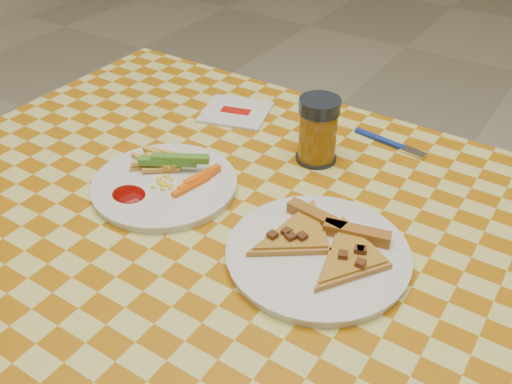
# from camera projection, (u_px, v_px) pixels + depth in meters

# --- Properties ---
(table) EXTENTS (1.28, 0.88, 0.76)m
(table) POSITION_uv_depth(u_px,v_px,m) (258.00, 257.00, 0.95)
(table) COLOR white
(table) RESTS_ON ground
(plate_left) EXTENTS (0.28, 0.28, 0.01)m
(plate_left) POSITION_uv_depth(u_px,v_px,m) (165.00, 186.00, 0.98)
(plate_left) COLOR white
(plate_left) RESTS_ON table
(plate_right) EXTENTS (0.33, 0.33, 0.01)m
(plate_right) POSITION_uv_depth(u_px,v_px,m) (318.00, 255.00, 0.83)
(plate_right) COLOR white
(plate_right) RESTS_ON table
(fries_veggies) EXTENTS (0.18, 0.17, 0.04)m
(fries_veggies) POSITION_uv_depth(u_px,v_px,m) (166.00, 172.00, 0.98)
(fries_veggies) COLOR #E4BF48
(fries_veggies) RESTS_ON plate_left
(pizza_slices) EXTENTS (0.24, 0.22, 0.02)m
(pizza_slices) POSITION_uv_depth(u_px,v_px,m) (325.00, 243.00, 0.83)
(pizza_slices) COLOR #BA6F39
(pizza_slices) RESTS_ON plate_right
(drink_glass) EXTENTS (0.08, 0.08, 0.12)m
(drink_glass) POSITION_uv_depth(u_px,v_px,m) (318.00, 131.00, 1.02)
(drink_glass) COLOR black
(drink_glass) RESTS_ON table
(napkin) EXTENTS (0.16, 0.16, 0.01)m
(napkin) POSITION_uv_depth(u_px,v_px,m) (236.00, 112.00, 1.19)
(napkin) COLOR silver
(napkin) RESTS_ON table
(fork) EXTENTS (0.15, 0.04, 0.01)m
(fork) POSITION_uv_depth(u_px,v_px,m) (390.00, 143.00, 1.09)
(fork) COLOR navy
(fork) RESTS_ON table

